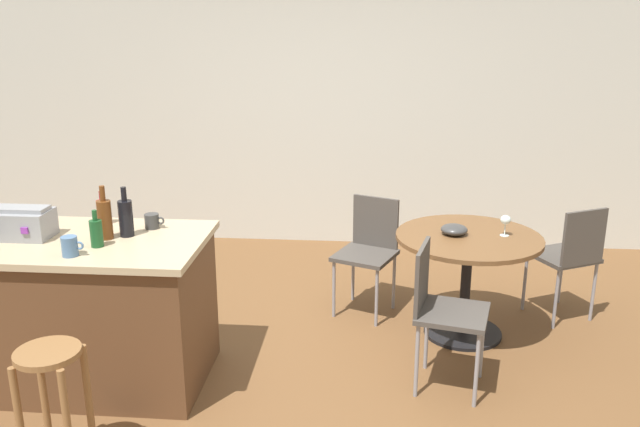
{
  "coord_description": "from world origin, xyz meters",
  "views": [
    {
      "loc": [
        0.38,
        -3.59,
        2.15
      ],
      "look_at": [
        0.04,
        0.38,
        0.94
      ],
      "focal_mm": 36.74,
      "sensor_mm": 36.0,
      "label": 1
    }
  ],
  "objects_px": {
    "wooden_stool": "(52,387)",
    "bottle_1": "(105,219)",
    "cup_2": "(70,246)",
    "folding_chair_left": "(369,246)",
    "kitchen_island": "(95,310)",
    "bottle_2": "(126,217)",
    "dining_table": "(467,259)",
    "serving_bowl": "(454,230)",
    "bottle_0": "(103,211)",
    "bottle_3": "(96,233)",
    "toolbox": "(19,223)",
    "folding_chair_near": "(441,305)",
    "cup_1": "(152,221)",
    "folding_chair_far": "(570,253)",
    "wine_glass": "(506,221)"
  },
  "relations": [
    {
      "from": "folding_chair_left",
      "to": "cup_2",
      "type": "height_order",
      "value": "cup_2"
    },
    {
      "from": "folding_chair_far",
      "to": "serving_bowl",
      "type": "relative_size",
      "value": 4.83
    },
    {
      "from": "bottle_3",
      "to": "bottle_1",
      "type": "bearing_deg",
      "value": 91.24
    },
    {
      "from": "wooden_stool",
      "to": "bottle_1",
      "type": "relative_size",
      "value": 2.07
    },
    {
      "from": "toolbox",
      "to": "cup_2",
      "type": "xyz_separation_m",
      "value": [
        0.43,
        -0.27,
        -0.03
      ]
    },
    {
      "from": "cup_1",
      "to": "serving_bowl",
      "type": "xyz_separation_m",
      "value": [
        1.89,
        0.57,
        -0.19
      ]
    },
    {
      "from": "folding_chair_left",
      "to": "cup_2",
      "type": "distance_m",
      "value": 2.18
    },
    {
      "from": "folding_chair_near",
      "to": "folding_chair_far",
      "type": "relative_size",
      "value": 1.01
    },
    {
      "from": "dining_table",
      "to": "cup_1",
      "type": "bearing_deg",
      "value": -164.43
    },
    {
      "from": "folding_chair_left",
      "to": "serving_bowl",
      "type": "height_order",
      "value": "folding_chair_left"
    },
    {
      "from": "bottle_0",
      "to": "bottle_3",
      "type": "height_order",
      "value": "bottle_3"
    },
    {
      "from": "cup_1",
      "to": "cup_2",
      "type": "distance_m",
      "value": 0.58
    },
    {
      "from": "bottle_2",
      "to": "serving_bowl",
      "type": "bearing_deg",
      "value": 19.92
    },
    {
      "from": "folding_chair_far",
      "to": "wine_glass",
      "type": "bearing_deg",
      "value": -151.47
    },
    {
      "from": "toolbox",
      "to": "bottle_0",
      "type": "xyz_separation_m",
      "value": [
        0.38,
        0.29,
        -0.01
      ]
    },
    {
      "from": "dining_table",
      "to": "bottle_2",
      "type": "distance_m",
      "value": 2.25
    },
    {
      "from": "wooden_stool",
      "to": "bottle_1",
      "type": "distance_m",
      "value": 1.04
    },
    {
      "from": "dining_table",
      "to": "bottle_1",
      "type": "relative_size",
      "value": 3.11
    },
    {
      "from": "dining_table",
      "to": "bottle_3",
      "type": "height_order",
      "value": "bottle_3"
    },
    {
      "from": "folding_chair_near",
      "to": "folding_chair_left",
      "type": "xyz_separation_m",
      "value": [
        -0.44,
        1.04,
        -0.02
      ]
    },
    {
      "from": "folding_chair_left",
      "to": "bottle_1",
      "type": "distance_m",
      "value": 1.96
    },
    {
      "from": "folding_chair_near",
      "to": "bottle_0",
      "type": "relative_size",
      "value": 4.2
    },
    {
      "from": "bottle_0",
      "to": "cup_1",
      "type": "bearing_deg",
      "value": -10.44
    },
    {
      "from": "folding_chair_near",
      "to": "serving_bowl",
      "type": "distance_m",
      "value": 0.75
    },
    {
      "from": "cup_1",
      "to": "cup_2",
      "type": "xyz_separation_m",
      "value": [
        -0.28,
        -0.51,
        0.01
      ]
    },
    {
      "from": "dining_table",
      "to": "serving_bowl",
      "type": "relative_size",
      "value": 5.46
    },
    {
      "from": "bottle_1",
      "to": "bottle_2",
      "type": "distance_m",
      "value": 0.12
    },
    {
      "from": "folding_chair_left",
      "to": "dining_table",
      "type": "bearing_deg",
      "value": -27.83
    },
    {
      "from": "cup_2",
      "to": "bottle_2",
      "type": "bearing_deg",
      "value": 62.8
    },
    {
      "from": "cup_2",
      "to": "bottle_0",
      "type": "bearing_deg",
      "value": 95.0
    },
    {
      "from": "folding_chair_near",
      "to": "toolbox",
      "type": "bearing_deg",
      "value": -177.7
    },
    {
      "from": "bottle_0",
      "to": "cup_2",
      "type": "bearing_deg",
      "value": -85.0
    },
    {
      "from": "bottle_3",
      "to": "cup_2",
      "type": "relative_size",
      "value": 1.74
    },
    {
      "from": "cup_2",
      "to": "serving_bowl",
      "type": "height_order",
      "value": "cup_2"
    },
    {
      "from": "kitchen_island",
      "to": "bottle_2",
      "type": "xyz_separation_m",
      "value": [
        0.21,
        0.08,
        0.57
      ]
    },
    {
      "from": "cup_2",
      "to": "folding_chair_near",
      "type": "bearing_deg",
      "value": 10.4
    },
    {
      "from": "folding_chair_near",
      "to": "folding_chair_left",
      "type": "height_order",
      "value": "folding_chair_near"
    },
    {
      "from": "kitchen_island",
      "to": "wooden_stool",
      "type": "bearing_deg",
      "value": -79.78
    },
    {
      "from": "wooden_stool",
      "to": "cup_2",
      "type": "xyz_separation_m",
      "value": [
        -0.12,
        0.57,
        0.5
      ]
    },
    {
      "from": "folding_chair_left",
      "to": "bottle_3",
      "type": "bearing_deg",
      "value": -140.26
    },
    {
      "from": "wooden_stool",
      "to": "bottle_3",
      "type": "bearing_deg",
      "value": 93.09
    },
    {
      "from": "bottle_0",
      "to": "serving_bowl",
      "type": "bearing_deg",
      "value": 12.85
    },
    {
      "from": "toolbox",
      "to": "bottle_3",
      "type": "bearing_deg",
      "value": -12.83
    },
    {
      "from": "kitchen_island",
      "to": "folding_chair_left",
      "type": "distance_m",
      "value": 1.99
    },
    {
      "from": "kitchen_island",
      "to": "folding_chair_left",
      "type": "height_order",
      "value": "kitchen_island"
    },
    {
      "from": "wooden_stool",
      "to": "dining_table",
      "type": "bearing_deg",
      "value": 37.26
    },
    {
      "from": "wooden_stool",
      "to": "kitchen_island",
      "type": "bearing_deg",
      "value": 100.22
    },
    {
      "from": "kitchen_island",
      "to": "wooden_stool",
      "type": "distance_m",
      "value": 0.86
    },
    {
      "from": "dining_table",
      "to": "folding_chair_left",
      "type": "relative_size",
      "value": 1.15
    },
    {
      "from": "bottle_1",
      "to": "kitchen_island",
      "type": "bearing_deg",
      "value": -169.91
    }
  ]
}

